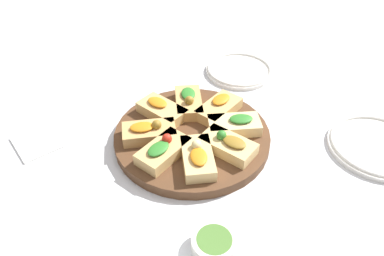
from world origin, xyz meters
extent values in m
plane|color=silver|center=(0.00, 0.00, 0.00)|extent=(3.00, 3.00, 0.00)
cylinder|color=#51331E|center=(0.00, 0.00, 0.01)|extent=(0.35, 0.35, 0.02)
cube|color=tan|center=(-0.09, 0.00, 0.04)|extent=(0.12, 0.06, 0.03)
ellipsoid|color=orange|center=(-0.11, 0.00, 0.05)|extent=(0.05, 0.03, 0.01)
cube|color=tan|center=(-0.06, -0.07, 0.04)|extent=(0.12, 0.13, 0.03)
ellipsoid|color=orange|center=(-0.07, -0.08, 0.05)|extent=(0.06, 0.06, 0.01)
sphere|color=olive|center=(-0.05, -0.06, 0.06)|extent=(0.02, 0.02, 0.02)
cube|color=tan|center=(0.01, -0.09, 0.04)|extent=(0.07, 0.12, 0.03)
ellipsoid|color=#2D7A28|center=(0.01, -0.11, 0.05)|extent=(0.04, 0.05, 0.01)
sphere|color=red|center=(0.00, -0.08, 0.06)|extent=(0.02, 0.02, 0.02)
cube|color=#DBB775|center=(0.07, -0.06, 0.04)|extent=(0.13, 0.12, 0.03)
ellipsoid|color=orange|center=(0.08, -0.07, 0.05)|extent=(0.06, 0.06, 0.01)
sphere|color=beige|center=(0.06, -0.05, 0.06)|extent=(0.02, 0.02, 0.02)
cube|color=#DBB775|center=(0.09, 0.01, 0.04)|extent=(0.12, 0.07, 0.03)
ellipsoid|color=olive|center=(0.11, 0.01, 0.05)|extent=(0.05, 0.04, 0.01)
sphere|color=#2D7A28|center=(0.08, 0.01, 0.06)|extent=(0.02, 0.02, 0.02)
cube|color=#E5C689|center=(0.06, 0.07, 0.04)|extent=(0.12, 0.12, 0.03)
ellipsoid|color=#2D7A28|center=(0.07, 0.08, 0.05)|extent=(0.06, 0.06, 0.01)
cube|color=tan|center=(0.00, 0.09, 0.04)|extent=(0.07, 0.12, 0.03)
ellipsoid|color=orange|center=(-0.01, 0.11, 0.05)|extent=(0.04, 0.05, 0.01)
cube|color=tan|center=(-0.07, 0.06, 0.04)|extent=(0.12, 0.12, 0.03)
ellipsoid|color=#2D7A28|center=(-0.08, 0.07, 0.05)|extent=(0.06, 0.06, 0.01)
sphere|color=olive|center=(-0.06, 0.05, 0.06)|extent=(0.02, 0.02, 0.02)
cylinder|color=white|center=(-0.09, 0.31, 0.01)|extent=(0.19, 0.19, 0.01)
torus|color=white|center=(-0.09, 0.31, 0.01)|extent=(0.18, 0.18, 0.01)
cylinder|color=white|center=(0.32, 0.25, 0.01)|extent=(0.21, 0.21, 0.01)
torus|color=white|center=(0.32, 0.25, 0.01)|extent=(0.20, 0.20, 0.01)
cube|color=white|center=(-0.25, -0.24, 0.00)|extent=(0.12, 0.10, 0.01)
cylinder|color=silver|center=(0.21, -0.18, 0.01)|extent=(0.08, 0.08, 0.03)
cylinder|color=#4C7A33|center=(0.21, -0.18, 0.02)|extent=(0.06, 0.06, 0.00)
camera|label=1|loc=(0.42, -0.47, 0.56)|focal=35.00mm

